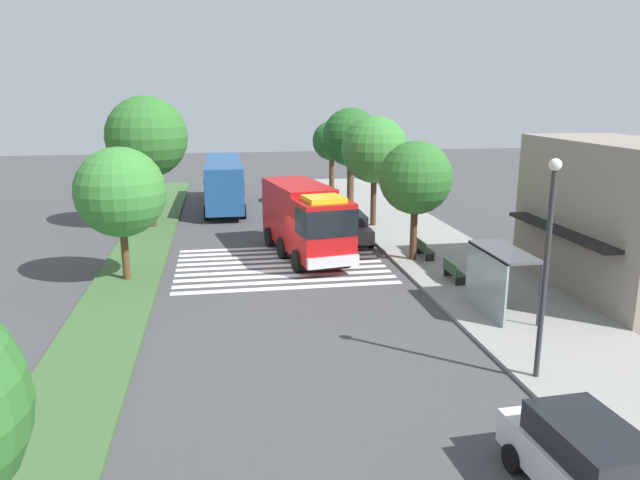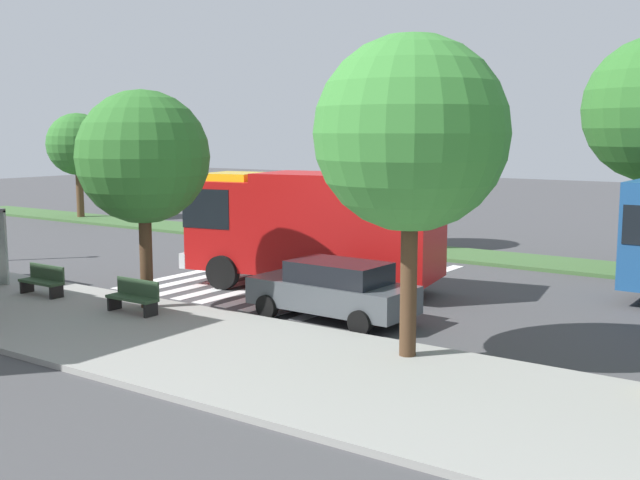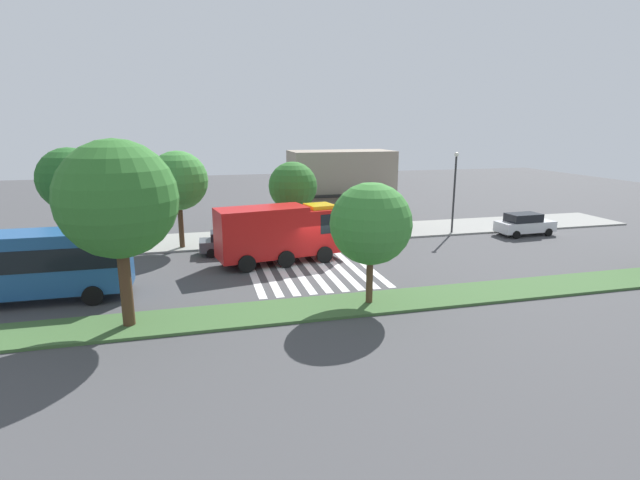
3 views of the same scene
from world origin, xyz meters
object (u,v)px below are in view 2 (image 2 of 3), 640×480
(bench_near_shelter, at_px, (43,280))
(bench_west_of_shelter, at_px, (134,296))
(sidewalk_tree_east, at_px, (143,158))
(fire_truck, at_px, (306,224))
(median_tree_center, at_px, (78,145))
(median_tree_west, at_px, (373,152))
(sidewalk_tree_center, at_px, (411,134))
(parked_car_west, at_px, (333,289))

(bench_near_shelter, relative_size, bench_west_of_shelter, 1.00)
(bench_near_shelter, distance_m, sidewalk_tree_east, 5.35)
(fire_truck, relative_size, median_tree_center, 1.45)
(bench_near_shelter, xyz_separation_m, sidewalk_tree_east, (-3.79, -0.67, 3.72))
(median_tree_west, relative_size, median_tree_center, 1.01)
(median_tree_west, bearing_deg, sidewalk_tree_east, 94.37)
(fire_truck, distance_m, bench_near_shelter, 8.21)
(bench_near_shelter, relative_size, sidewalk_tree_east, 0.27)
(median_tree_center, bearing_deg, sidewalk_tree_east, 146.09)
(median_tree_west, bearing_deg, median_tree_center, -0.00)
(sidewalk_tree_east, height_order, median_tree_west, median_tree_west)
(sidewalk_tree_center, bearing_deg, median_tree_center, -25.71)
(bench_near_shelter, height_order, bench_west_of_shelter, same)
(median_tree_center, bearing_deg, sidewalk_tree_center, 154.29)
(sidewalk_tree_east, bearing_deg, parked_car_west, -155.41)
(parked_car_west, relative_size, sidewalk_tree_center, 0.67)
(median_tree_center, bearing_deg, bench_near_shelter, 139.25)
(sidewalk_tree_center, relative_size, sidewalk_tree_east, 1.15)
(fire_truck, distance_m, bench_west_of_shelter, 6.28)
(fire_truck, relative_size, median_tree_west, 1.44)
(median_tree_west, bearing_deg, parked_car_west, 116.52)
(fire_truck, bearing_deg, bench_west_of_shelter, 65.66)
(bench_near_shelter, bearing_deg, median_tree_west, -100.52)
(parked_car_west, height_order, median_tree_west, median_tree_west)
(parked_car_west, height_order, bench_near_shelter, parked_car_west)
(parked_car_west, xyz_separation_m, sidewalk_tree_center, (-3.44, 2.20, 4.12))
(parked_car_west, distance_m, median_tree_west, 13.56)
(median_tree_center, bearing_deg, median_tree_west, 180.00)
(median_tree_center, bearing_deg, parked_car_west, 155.29)
(sidewalk_tree_center, height_order, median_tree_west, sidewalk_tree_center)
(sidewalk_tree_east, distance_m, median_tree_center, 25.04)
(bench_west_of_shelter, bearing_deg, bench_near_shelter, 0.00)
(bench_near_shelter, bearing_deg, sidewalk_tree_center, -176.81)
(bench_west_of_shelter, height_order, sidewalk_tree_center, sidewalk_tree_center)
(parked_car_west, height_order, bench_west_of_shelter, parked_car_west)
(median_tree_west, bearing_deg, bench_west_of_shelter, 95.01)
(bench_near_shelter, bearing_deg, median_tree_center, -40.75)
(median_tree_west, distance_m, median_tree_center, 19.71)
(sidewalk_tree_east, bearing_deg, median_tree_center, -33.91)
(parked_car_west, distance_m, bench_west_of_shelter, 5.42)
(fire_truck, relative_size, sidewalk_tree_center, 1.25)
(bench_near_shelter, distance_m, median_tree_center, 22.73)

